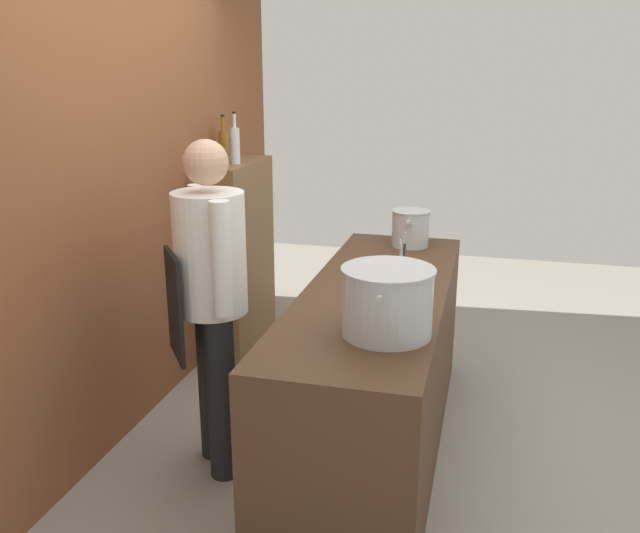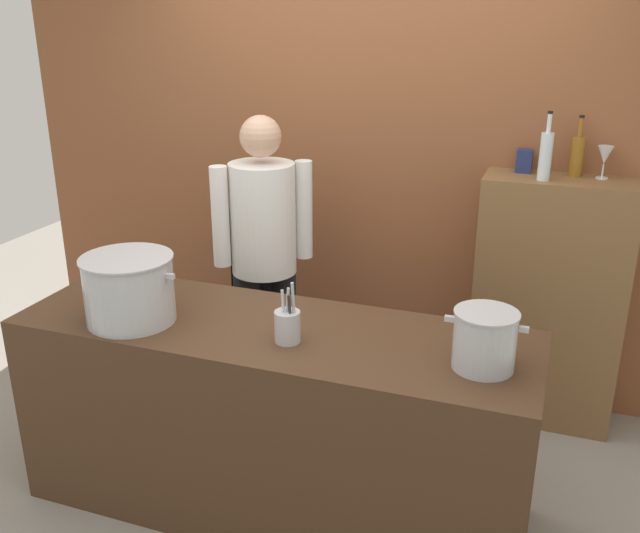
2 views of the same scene
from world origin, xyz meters
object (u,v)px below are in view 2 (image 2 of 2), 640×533
chef (264,249)px  stockpot_large (129,289)px  wine_glass_tall (605,156)px  wine_bottle_clear (546,155)px  stockpot_small (485,340)px  utensil_crock (288,326)px  spice_tin_navy (524,161)px  wine_bottle_amber (577,155)px

chef → stockpot_large: size_ratio=3.73×
wine_glass_tall → stockpot_large: bearing=-142.6°
wine_bottle_clear → stockpot_small: bearing=-94.9°
utensil_crock → wine_bottle_clear: wine_bottle_clear is taller
stockpot_large → stockpot_small: (1.46, 0.09, -0.03)m
wine_glass_tall → spice_tin_navy: wine_glass_tall is taller
stockpot_small → stockpot_large: bearing=-176.5°
stockpot_small → wine_bottle_amber: bearing=79.4°
stockpot_large → wine_bottle_amber: size_ratio=1.46×
wine_bottle_amber → stockpot_large: bearing=-140.5°
wine_bottle_clear → wine_bottle_amber: bearing=44.2°
chef → utensil_crock: size_ratio=6.32×
stockpot_small → wine_bottle_clear: 1.27m
stockpot_large → wine_glass_tall: 2.35m
wine_bottle_clear → wine_glass_tall: bearing=26.6°
chef → wine_bottle_amber: (1.49, 0.53, 0.50)m
chef → stockpot_small: bearing=110.4°
spice_tin_navy → stockpot_large: bearing=-135.7°
stockpot_large → utensil_crock: bearing=3.4°
utensil_crock → stockpot_small: bearing=3.6°
stockpot_large → wine_bottle_clear: size_ratio=1.32×
stockpot_large → spice_tin_navy: spice_tin_navy is taller
wine_bottle_clear → spice_tin_navy: wine_bottle_clear is taller
stockpot_large → wine_bottle_amber: 2.25m
chef → wine_bottle_clear: size_ratio=4.94×
chef → utensil_crock: chef is taller
spice_tin_navy → wine_glass_tall: bearing=-2.5°
utensil_crock → wine_glass_tall: wine_glass_tall is taller
utensil_crock → spice_tin_navy: 1.64m
utensil_crock → wine_bottle_amber: (1.01, 1.37, 0.49)m
wine_bottle_amber → spice_tin_navy: (-0.25, 0.01, -0.05)m
stockpot_large → wine_bottle_amber: wine_bottle_amber is taller
utensil_crock → stockpot_large: bearing=-176.6°
wine_bottle_clear → spice_tin_navy: (-0.11, 0.15, -0.07)m
chef → stockpot_large: bearing=39.0°
wine_glass_tall → spice_tin_navy: bearing=177.5°
chef → spice_tin_navy: chef is taller
stockpot_large → spice_tin_navy: bearing=44.3°
stockpot_large → utensil_crock: size_ratio=1.69×
chef → wine_bottle_amber: size_ratio=5.44×
chef → utensil_crock: bearing=82.8°
stockpot_large → wine_glass_tall: bearing=37.4°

